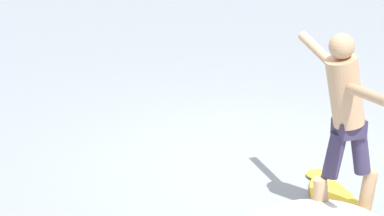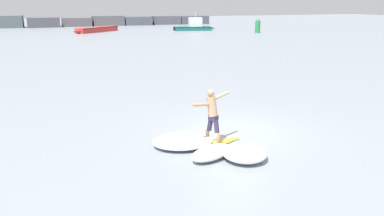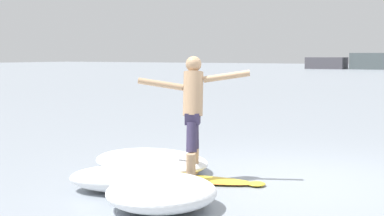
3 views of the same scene
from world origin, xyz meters
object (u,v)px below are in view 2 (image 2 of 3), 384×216
Objects in this scene: surfboard at (214,144)px; fishing_boat_near_jetty at (96,29)px; surfer at (212,112)px; small_boat_offshore at (194,26)px; channel_marker_buoy at (258,26)px.

surfboard is 0.27× the size of fishing_boat_near_jetty.
surfer reaches higher than surfboard.
surfboard is at bearing -110.27° from small_boat_offshore.
surfer is 48.76m from small_boat_offshore.
surfboard is 48.78m from small_boat_offshore.
surfer is 0.80× the size of channel_marker_buoy.
small_boat_offshore is (16.94, 45.72, -0.42)m from surfer.
small_boat_offshore reaches higher than fishing_boat_near_jetty.
surfer is at bearing -122.08° from channel_marker_buoy.
surfer is at bearing 142.46° from surfboard.
fishing_boat_near_jetty is 14.93m from small_boat_offshore.
fishing_boat_near_jetty is at bearing 156.34° from channel_marker_buoy.
surfer is 0.23× the size of fishing_boat_near_jetty.
channel_marker_buoy is at bearing 57.92° from surfer.
surfboard is 1.16× the size of surfer.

